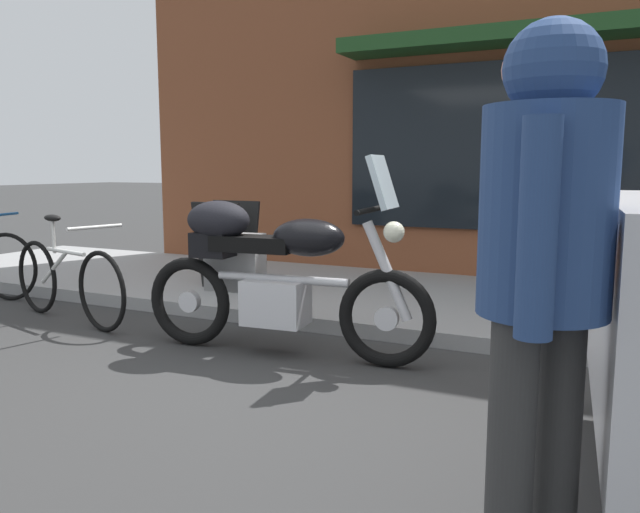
{
  "coord_description": "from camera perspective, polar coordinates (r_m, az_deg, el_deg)",
  "views": [
    {
      "loc": [
        1.89,
        -3.2,
        1.33
      ],
      "look_at": [
        -0.06,
        0.82,
        0.7
      ],
      "focal_mm": 35.53,
      "sensor_mm": 36.0,
      "label": 1
    }
  ],
  "objects": [
    {
      "name": "ground_plane",
      "position": [
        3.95,
        -4.53,
        -11.69
      ],
      "size": [
        80.0,
        80.0,
        0.0
      ],
      "primitive_type": "plane",
      "color": "#323232"
    },
    {
      "name": "pedestrian_walking",
      "position": [
        1.95,
        19.52,
        0.83
      ],
      "size": [
        0.39,
        0.56,
        1.75
      ],
      "color": "#313131",
      "rests_on": "ground_plane"
    },
    {
      "name": "parked_bicycle",
      "position": [
        5.89,
        -21.84,
        -1.96
      ],
      "size": [
        1.7,
        0.58,
        0.92
      ],
      "color": "black",
      "rests_on": "ground_plane"
    },
    {
      "name": "sandwich_board_sign",
      "position": [
        6.38,
        -8.4,
        1.02
      ],
      "size": [
        0.55,
        0.4,
        0.87
      ],
      "color": "black",
      "rests_on": "sidewalk_curb"
    },
    {
      "name": "touring_motorcycle",
      "position": [
        4.53,
        -4.74,
        -1.14
      ],
      "size": [
        2.19,
        0.62,
        1.41
      ],
      "color": "black",
      "rests_on": "ground_plane"
    }
  ]
}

